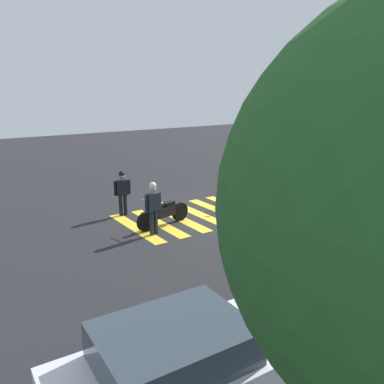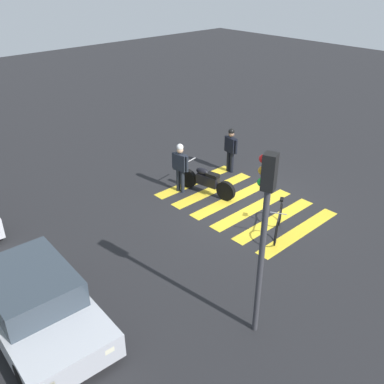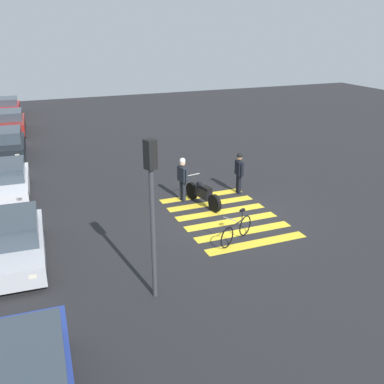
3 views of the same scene
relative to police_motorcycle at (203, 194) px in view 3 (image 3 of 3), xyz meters
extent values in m
plane|color=#232326|center=(-1.33, -0.34, -0.47)|extent=(60.00, 60.00, 0.00)
cylinder|color=black|center=(0.78, 0.15, -0.13)|extent=(0.69, 0.26, 0.68)
cylinder|color=black|center=(-0.77, -0.14, -0.13)|extent=(0.69, 0.26, 0.68)
cube|color=black|center=(-0.04, -0.01, 0.05)|extent=(0.84, 0.42, 0.36)
ellipsoid|color=black|center=(0.18, 0.03, 0.32)|extent=(0.52, 0.32, 0.24)
cube|color=black|center=(-0.24, -0.05, 0.29)|extent=(0.48, 0.32, 0.12)
cylinder|color=#A5A5AD|center=(0.70, 0.13, 0.57)|extent=(0.15, 0.62, 0.04)
torus|color=black|center=(-3.47, 0.67, -0.12)|extent=(0.39, 0.62, 0.70)
torus|color=black|center=(-2.92, -0.26, -0.12)|extent=(0.39, 0.62, 0.70)
cylinder|color=black|center=(-3.19, 0.21, 0.16)|extent=(0.47, 0.75, 0.04)
cylinder|color=black|center=(-3.03, -0.07, 0.33)|extent=(0.04, 0.04, 0.34)
cube|color=black|center=(-3.03, -0.07, 0.51)|extent=(0.19, 0.22, 0.06)
cylinder|color=#99999E|center=(-3.42, 0.58, 0.48)|extent=(0.41, 0.26, 0.03)
cylinder|color=#1E232D|center=(0.80, 0.58, -0.06)|extent=(0.14, 0.14, 0.82)
cylinder|color=#1E232D|center=(0.63, 0.54, -0.06)|extent=(0.14, 0.14, 0.82)
cube|color=#1E232D|center=(0.71, 0.56, 0.64)|extent=(0.51, 0.29, 0.58)
sphere|color=tan|center=(0.71, 0.56, 1.08)|extent=(0.22, 0.22, 0.22)
cylinder|color=#1E232D|center=(1.00, 0.62, 0.64)|extent=(0.09, 0.09, 0.55)
cylinder|color=#1E232D|center=(0.43, 0.50, 0.64)|extent=(0.09, 0.09, 0.55)
sphere|color=white|center=(0.71, 0.56, 1.18)|extent=(0.23, 0.23, 0.23)
cylinder|color=black|center=(0.75, -1.89, -0.07)|extent=(0.14, 0.14, 0.80)
cylinder|color=black|center=(0.57, -1.88, -0.07)|extent=(0.14, 0.14, 0.80)
cube|color=black|center=(0.66, -1.89, 0.61)|extent=(0.48, 0.23, 0.56)
sphere|color=#8C664C|center=(0.66, -1.89, 1.04)|extent=(0.22, 0.22, 0.22)
cylinder|color=black|center=(0.94, -1.91, 0.61)|extent=(0.09, 0.09, 0.54)
cylinder|color=black|center=(0.38, -1.87, 0.61)|extent=(0.09, 0.09, 0.54)
sphere|color=black|center=(0.66, -1.89, 1.14)|extent=(0.23, 0.23, 0.23)
cube|color=yellow|center=(-3.58, -0.34, -0.47)|extent=(0.45, 3.52, 0.01)
cube|color=yellow|center=(-2.68, -0.34, -0.47)|extent=(0.45, 3.52, 0.01)
cube|color=yellow|center=(-1.78, -0.34, -0.47)|extent=(0.45, 3.52, 0.01)
cube|color=yellow|center=(-0.88, -0.34, -0.47)|extent=(0.45, 3.52, 0.01)
cube|color=yellow|center=(0.02, -0.34, -0.47)|extent=(0.45, 3.52, 0.01)
cube|color=yellow|center=(0.92, -0.34, -0.47)|extent=(0.45, 3.52, 0.01)
cylinder|color=black|center=(-6.81, 6.02, -0.14)|extent=(0.68, 0.25, 0.67)
cube|color=#333D47|center=(-8.12, 6.81, 0.73)|extent=(2.58, 1.58, 0.53)
cylinder|color=black|center=(-3.32, 6.19, -0.15)|extent=(0.65, 0.25, 0.64)
cylinder|color=black|center=(-0.57, 6.05, -0.15)|extent=(0.65, 0.25, 0.64)
cube|color=#B7BAC1|center=(-1.91, 6.95, -0.01)|extent=(4.14, 2.07, 0.57)
cube|color=#333D47|center=(-1.70, 6.94, 0.58)|extent=(2.27, 1.75, 0.60)
cube|color=#F2EDCC|center=(-3.92, 6.45, 0.08)|extent=(0.09, 0.20, 0.12)
cylinder|color=black|center=(2.40, 6.32, -0.16)|extent=(0.62, 0.25, 0.61)
cylinder|color=black|center=(5.14, 6.18, -0.16)|extent=(0.62, 0.25, 0.61)
cube|color=silver|center=(3.81, 7.06, 0.01)|extent=(4.11, 2.03, 0.61)
cube|color=#333D47|center=(4.01, 7.05, 0.59)|extent=(2.25, 1.72, 0.56)
cube|color=#F2EDCC|center=(1.81, 6.57, 0.10)|extent=(0.09, 0.20, 0.12)
cylinder|color=black|center=(8.39, 6.22, -0.14)|extent=(0.67, 0.25, 0.66)
cylinder|color=black|center=(11.11, 6.09, -0.14)|extent=(0.67, 0.25, 0.66)
cube|color=black|center=(9.79, 6.95, 0.06)|extent=(4.10, 2.00, 0.69)
cube|color=#333D47|center=(9.99, 6.94, 0.69)|extent=(2.24, 1.70, 0.58)
cube|color=#F2EDCC|center=(7.80, 6.47, 0.16)|extent=(0.09, 0.20, 0.12)
cylinder|color=black|center=(14.11, 5.96, -0.15)|extent=(0.65, 0.25, 0.64)
cylinder|color=black|center=(16.91, 5.82, -0.15)|extent=(0.65, 0.25, 0.64)
cube|color=maroon|center=(15.54, 6.68, 0.07)|extent=(4.21, 2.00, 0.72)
cube|color=#333D47|center=(15.75, 6.67, 0.68)|extent=(2.30, 1.69, 0.51)
cube|color=#F2EDCC|center=(13.50, 6.20, 0.17)|extent=(0.09, 0.20, 0.12)
cylinder|color=black|center=(20.12, 6.08, -0.16)|extent=(0.63, 0.25, 0.62)
cylinder|color=black|center=(22.82, 5.95, -0.16)|extent=(0.63, 0.25, 0.62)
cube|color=red|center=(21.51, 6.74, 0.04)|extent=(4.06, 1.87, 0.69)
cube|color=#333D47|center=(21.71, 6.73, 0.64)|extent=(2.22, 1.58, 0.50)
cube|color=#F2EDCC|center=(19.53, 6.30, 0.15)|extent=(0.09, 0.20, 0.12)
cylinder|color=#38383D|center=(-5.14, 3.56, 1.25)|extent=(0.12, 0.12, 3.45)
cube|color=black|center=(-5.14, 3.56, 3.33)|extent=(0.31, 0.31, 0.70)
sphere|color=red|center=(-5.02, 3.61, 3.56)|extent=(0.16, 0.16, 0.16)
sphere|color=orange|center=(-5.02, 3.61, 3.33)|extent=(0.16, 0.16, 0.16)
sphere|color=green|center=(-5.02, 3.61, 3.10)|extent=(0.16, 0.16, 0.16)
camera|label=1|loc=(6.60, 11.27, 4.16)|focal=36.76mm
camera|label=2|loc=(-9.21, 9.17, 6.60)|focal=40.05mm
camera|label=3|loc=(-14.54, 6.33, 6.14)|focal=41.40mm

